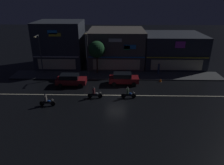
{
  "coord_description": "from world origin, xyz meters",
  "views": [
    {
      "loc": [
        0.03,
        -24.28,
        12.1
      ],
      "look_at": [
        -0.58,
        2.12,
        0.92
      ],
      "focal_mm": 33.15,
      "sensor_mm": 36.0,
      "label": 1
    }
  ],
  "objects_px": {
    "parked_car_trailing": "(123,78)",
    "traffic_cone": "(160,80)",
    "parked_car_near_kerb": "(71,80)",
    "pedestrian_on_sidewalk": "(159,69)",
    "streetlamp_west": "(40,51)",
    "streetlamp_mid": "(87,49)",
    "motorcycle_opposite_lane": "(128,93)",
    "motorcycle_lead": "(47,101)",
    "motorcycle_following": "(95,93)"
  },
  "relations": [
    {
      "from": "parked_car_trailing",
      "to": "traffic_cone",
      "type": "xyz_separation_m",
      "value": [
        5.65,
        0.95,
        -0.59
      ]
    },
    {
      "from": "parked_car_near_kerb",
      "to": "parked_car_trailing",
      "type": "distance_m",
      "value": 7.64
    },
    {
      "from": "pedestrian_on_sidewalk",
      "to": "streetlamp_west",
      "type": "bearing_deg",
      "value": -56.38
    },
    {
      "from": "streetlamp_mid",
      "to": "motorcycle_opposite_lane",
      "type": "bearing_deg",
      "value": -53.6
    },
    {
      "from": "parked_car_trailing",
      "to": "motorcycle_lead",
      "type": "relative_size",
      "value": 2.26
    },
    {
      "from": "motorcycle_opposite_lane",
      "to": "parked_car_near_kerb",
      "type": "bearing_deg",
      "value": -22.94
    },
    {
      "from": "pedestrian_on_sidewalk",
      "to": "motorcycle_lead",
      "type": "height_order",
      "value": "pedestrian_on_sidewalk"
    },
    {
      "from": "pedestrian_on_sidewalk",
      "to": "traffic_cone",
      "type": "bearing_deg",
      "value": 28.62
    },
    {
      "from": "parked_car_trailing",
      "to": "motorcycle_lead",
      "type": "distance_m",
      "value": 11.45
    },
    {
      "from": "parked_car_near_kerb",
      "to": "traffic_cone",
      "type": "height_order",
      "value": "parked_car_near_kerb"
    },
    {
      "from": "parked_car_near_kerb",
      "to": "parked_car_trailing",
      "type": "height_order",
      "value": "same"
    },
    {
      "from": "streetlamp_west",
      "to": "motorcycle_following",
      "type": "relative_size",
      "value": 3.35
    },
    {
      "from": "motorcycle_opposite_lane",
      "to": "traffic_cone",
      "type": "relative_size",
      "value": 3.45
    },
    {
      "from": "motorcycle_lead",
      "to": "motorcycle_opposite_lane",
      "type": "xyz_separation_m",
      "value": [
        9.71,
        2.23,
        0.0
      ]
    },
    {
      "from": "parked_car_trailing",
      "to": "motorcycle_following",
      "type": "height_order",
      "value": "parked_car_trailing"
    },
    {
      "from": "streetlamp_west",
      "to": "motorcycle_following",
      "type": "xyz_separation_m",
      "value": [
        9.5,
        -8.42,
        -3.31
      ]
    },
    {
      "from": "streetlamp_west",
      "to": "pedestrian_on_sidewalk",
      "type": "bearing_deg",
      "value": 0.76
    },
    {
      "from": "streetlamp_mid",
      "to": "motorcycle_following",
      "type": "distance_m",
      "value": 9.38
    },
    {
      "from": "streetlamp_mid",
      "to": "motorcycle_opposite_lane",
      "type": "relative_size",
      "value": 3.62
    },
    {
      "from": "streetlamp_mid",
      "to": "motorcycle_opposite_lane",
      "type": "distance_m",
      "value": 11.01
    },
    {
      "from": "streetlamp_mid",
      "to": "pedestrian_on_sidewalk",
      "type": "distance_m",
      "value": 11.99
    },
    {
      "from": "pedestrian_on_sidewalk",
      "to": "parked_car_trailing",
      "type": "relative_size",
      "value": 0.44
    },
    {
      "from": "traffic_cone",
      "to": "parked_car_trailing",
      "type": "bearing_deg",
      "value": -170.46
    },
    {
      "from": "motorcycle_lead",
      "to": "traffic_cone",
      "type": "xyz_separation_m",
      "value": [
        14.87,
        7.75,
        -0.36
      ]
    },
    {
      "from": "parked_car_trailing",
      "to": "motorcycle_opposite_lane",
      "type": "relative_size",
      "value": 2.26
    },
    {
      "from": "parked_car_near_kerb",
      "to": "traffic_cone",
      "type": "bearing_deg",
      "value": -172.93
    },
    {
      "from": "streetlamp_mid",
      "to": "pedestrian_on_sidewalk",
      "type": "bearing_deg",
      "value": 1.08
    },
    {
      "from": "streetlamp_mid",
      "to": "motorcycle_lead",
      "type": "relative_size",
      "value": 3.62
    },
    {
      "from": "motorcycle_following",
      "to": "traffic_cone",
      "type": "xyz_separation_m",
      "value": [
        9.43,
        5.6,
        -0.36
      ]
    },
    {
      "from": "streetlamp_west",
      "to": "motorcycle_opposite_lane",
      "type": "height_order",
      "value": "streetlamp_west"
    },
    {
      "from": "pedestrian_on_sidewalk",
      "to": "parked_car_near_kerb",
      "type": "height_order",
      "value": "pedestrian_on_sidewalk"
    },
    {
      "from": "parked_car_near_kerb",
      "to": "motorcycle_opposite_lane",
      "type": "xyz_separation_m",
      "value": [
        8.1,
        -3.88,
        -0.24
      ]
    },
    {
      "from": "parked_car_near_kerb",
      "to": "motorcycle_lead",
      "type": "distance_m",
      "value": 6.32
    },
    {
      "from": "parked_car_near_kerb",
      "to": "motorcycle_lead",
      "type": "xyz_separation_m",
      "value": [
        -1.61,
        -6.11,
        -0.24
      ]
    },
    {
      "from": "motorcycle_lead",
      "to": "traffic_cone",
      "type": "relative_size",
      "value": 3.45
    },
    {
      "from": "traffic_cone",
      "to": "streetlamp_mid",
      "type": "bearing_deg",
      "value": 165.85
    },
    {
      "from": "motorcycle_lead",
      "to": "parked_car_trailing",
      "type": "bearing_deg",
      "value": -148.64
    },
    {
      "from": "motorcycle_lead",
      "to": "pedestrian_on_sidewalk",
      "type": "bearing_deg",
      "value": -149.42
    },
    {
      "from": "motorcycle_following",
      "to": "motorcycle_opposite_lane",
      "type": "height_order",
      "value": "same"
    },
    {
      "from": "streetlamp_mid",
      "to": "traffic_cone",
      "type": "height_order",
      "value": "streetlamp_mid"
    },
    {
      "from": "motorcycle_lead",
      "to": "motorcycle_opposite_lane",
      "type": "height_order",
      "value": "same"
    },
    {
      "from": "parked_car_trailing",
      "to": "traffic_cone",
      "type": "distance_m",
      "value": 5.76
    },
    {
      "from": "motorcycle_lead",
      "to": "motorcycle_opposite_lane",
      "type": "distance_m",
      "value": 9.96
    },
    {
      "from": "pedestrian_on_sidewalk",
      "to": "motorcycle_following",
      "type": "bearing_deg",
      "value": -15.2
    },
    {
      "from": "streetlamp_west",
      "to": "streetlamp_mid",
      "type": "bearing_deg",
      "value": 0.27
    },
    {
      "from": "streetlamp_west",
      "to": "parked_car_trailing",
      "type": "distance_m",
      "value": 14.14
    },
    {
      "from": "parked_car_trailing",
      "to": "pedestrian_on_sidewalk",
      "type": "bearing_deg",
      "value": 34.4
    },
    {
      "from": "parked_car_near_kerb",
      "to": "motorcycle_opposite_lane",
      "type": "height_order",
      "value": "parked_car_near_kerb"
    },
    {
      "from": "motorcycle_lead",
      "to": "motorcycle_following",
      "type": "bearing_deg",
      "value": -163.49
    },
    {
      "from": "motorcycle_opposite_lane",
      "to": "streetlamp_west",
      "type": "bearing_deg",
      "value": -28.58
    }
  ]
}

